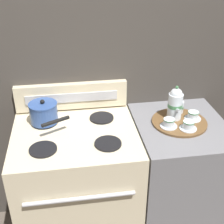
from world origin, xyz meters
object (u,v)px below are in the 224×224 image
object	(u,v)px
teacup_front	(169,123)
saucepan	(44,113)
teacup_left	(193,115)
creamer_jug	(179,107)
stove	(79,190)
teacup_right	(188,125)
serving_tray	(179,122)
teapot	(175,104)

from	to	relation	value
teacup_front	saucepan	bearing A→B (deg)	166.77
saucepan	teacup_front	size ratio (longest dim) A/B	2.78
teacup_left	saucepan	bearing A→B (deg)	173.07
creamer_jug	teacup_left	bearing A→B (deg)	-58.87
stove	teacup_front	world-z (taller)	teacup_front
teacup_left	teacup_right	distance (m)	0.13
saucepan	teacup_left	distance (m)	0.94
stove	saucepan	world-z (taller)	saucepan
saucepan	teacup_front	world-z (taller)	saucepan
stove	teacup_left	size ratio (longest dim) A/B	8.81
serving_tray	creamer_jug	bearing A→B (deg)	74.80
creamer_jug	teapot	bearing A→B (deg)	-127.04
saucepan	serving_tray	xyz separation A→B (m)	(0.84, -0.13, -0.07)
stove	teacup_front	size ratio (longest dim) A/B	8.81
saucepan	creamer_jug	distance (m)	0.87
teacup_front	creamer_jug	xyz separation A→B (m)	(0.12, 0.16, 0.01)
teapot	saucepan	bearing A→B (deg)	174.21
stove	teapot	xyz separation A→B (m)	(0.64, 0.06, 0.57)
teacup_right	teapot	bearing A→B (deg)	107.54
serving_tray	teapot	size ratio (longest dim) A/B	1.54
serving_tray	stove	bearing A→B (deg)	-178.52
stove	teacup_left	xyz separation A→B (m)	(0.75, 0.03, 0.49)
serving_tray	teacup_front	xyz separation A→B (m)	(-0.09, -0.05, 0.03)
serving_tray	teacup_right	xyz separation A→B (m)	(0.02, -0.09, 0.03)
stove	creamer_jug	distance (m)	0.86
saucepan	stove	bearing A→B (deg)	-38.51
creamer_jug	teacup_front	bearing A→B (deg)	-125.63
saucepan	teacup_front	distance (m)	0.77
teapot	teacup_left	xyz separation A→B (m)	(0.12, -0.03, -0.08)
stove	teacup_right	xyz separation A→B (m)	(0.68, -0.08, 0.49)
saucepan	teacup_front	xyz separation A→B (m)	(0.75, -0.18, -0.04)
saucepan	teacup_left	bearing A→B (deg)	-6.93
serving_tray	teacup_left	xyz separation A→B (m)	(0.09, 0.01, 0.03)
teacup_right	teacup_front	bearing A→B (deg)	157.77
teacup_left	teacup_right	world-z (taller)	same
serving_tray	teacup_right	distance (m)	0.10
stove	teapot	size ratio (longest dim) A/B	4.07
creamer_jug	stove	bearing A→B (deg)	-169.22
teacup_right	saucepan	bearing A→B (deg)	165.59
teacup_front	creamer_jug	world-z (taller)	creamer_jug
creamer_jug	saucepan	bearing A→B (deg)	179.25
stove	serving_tray	size ratio (longest dim) A/B	2.65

